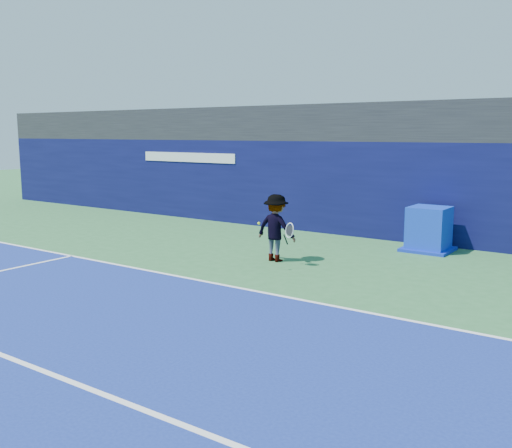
# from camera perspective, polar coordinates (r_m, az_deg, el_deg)

# --- Properties ---
(ground) EXTENTS (80.00, 80.00, 0.00)m
(ground) POSITION_cam_1_polar(r_m,az_deg,el_deg) (10.49, -14.28, -9.38)
(ground) COLOR #2F6938
(ground) RESTS_ON ground
(baseline) EXTENTS (24.00, 0.10, 0.01)m
(baseline) POSITION_cam_1_polar(r_m,az_deg,el_deg) (12.56, -3.86, -5.99)
(baseline) COLOR white
(baseline) RESTS_ON ground
(service_line) EXTENTS (24.00, 0.10, 0.01)m
(service_line) POSITION_cam_1_polar(r_m,az_deg,el_deg) (9.39, -23.71, -12.06)
(service_line) COLOR white
(service_line) RESTS_ON ground
(stadium_band) EXTENTS (36.00, 3.00, 1.20)m
(stadium_band) POSITION_cam_1_polar(r_m,az_deg,el_deg) (19.50, 12.06, 9.87)
(stadium_band) COLOR black
(stadium_band) RESTS_ON back_wall_assembly
(back_wall_assembly) EXTENTS (36.00, 1.03, 3.00)m
(back_wall_assembly) POSITION_cam_1_polar(r_m,az_deg,el_deg) (18.66, 10.63, 3.50)
(back_wall_assembly) COLOR #0A0C3B
(back_wall_assembly) RESTS_ON ground
(equipment_cart) EXTENTS (1.31, 1.31, 1.24)m
(equipment_cart) POSITION_cam_1_polar(r_m,az_deg,el_deg) (16.65, 16.89, -0.65)
(equipment_cart) COLOR #0D2DB9
(equipment_cart) RESTS_ON ground
(tennis_player) EXTENTS (1.31, 0.72, 1.73)m
(tennis_player) POSITION_cam_1_polar(r_m,az_deg,el_deg) (14.62, 2.02, -0.39)
(tennis_player) COLOR white
(tennis_player) RESTS_ON ground
(tennis_ball) EXTENTS (0.07, 0.07, 0.07)m
(tennis_ball) POSITION_cam_1_polar(r_m,az_deg,el_deg) (13.42, 0.28, 0.07)
(tennis_ball) COLOR #BACF17
(tennis_ball) RESTS_ON ground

